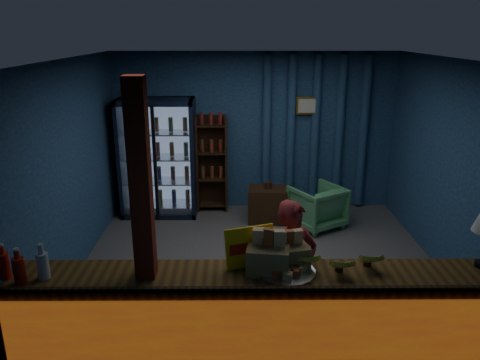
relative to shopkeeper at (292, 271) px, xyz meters
The scene contains 17 objects.
ground 1.60m from the shopkeeper, 99.39° to the left, with size 4.60×4.60×0.00m, color #515154.
room_walls 1.67m from the shopkeeper, 99.39° to the left, with size 4.60×4.60×4.60m.
counter 0.59m from the shopkeeper, 115.30° to the right, with size 4.40×0.57×0.99m.
support_post 1.49m from the shopkeeper, 159.29° to the right, with size 0.16×0.16×2.60m, color #9C2B16.
beverage_cooler 3.79m from the shopkeeper, 118.16° to the left, with size 1.20×0.62×1.90m.
bottle_shelf 3.60m from the shopkeeper, 105.05° to the left, with size 0.50×0.28×1.60m.
curtain_folds 3.68m from the shopkeeper, 77.84° to the left, with size 1.74×0.14×2.50m.
framed_picture 3.71m from the shopkeeper, 80.05° to the left, with size 0.36×0.04×0.28m.
shopkeeper is the anchor object (origin of this frame).
green_chair 2.83m from the shopkeeper, 75.35° to the left, with size 0.70×0.72×0.65m, color #55AB6E.
side_table 2.96m from the shopkeeper, 90.66° to the left, with size 0.63×0.48×0.65m.
yellow_sign 0.67m from the shopkeeper, 142.29° to the right, with size 0.45×0.23×0.35m.
soda_bottles 2.38m from the shopkeeper, 166.29° to the right, with size 0.42×0.18×0.31m.
snack_box_left 0.62m from the shopkeeper, 121.83° to the right, with size 0.39×0.34×0.38m.
snack_box_centre 0.50m from the shopkeeper, 101.55° to the right, with size 0.36×0.32×0.33m.
pastry_tray 0.55m from the shopkeeper, 102.69° to the right, with size 0.49×0.49×0.08m.
banana_bunches 0.62m from the shopkeeper, 49.30° to the right, with size 0.78×0.30×0.17m.
Camera 1 is at (-0.29, -5.40, 2.92)m, focal length 35.00 mm.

